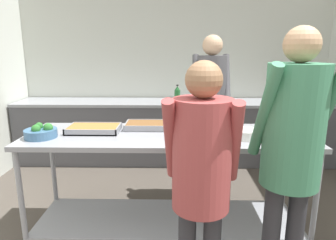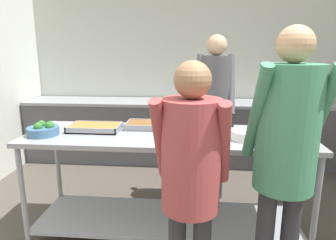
% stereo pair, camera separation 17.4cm
% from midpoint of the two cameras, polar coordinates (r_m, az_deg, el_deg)
% --- Properties ---
extents(wall_rear, '(4.71, 0.06, 2.65)m').
position_cam_midpoint_polar(wall_rear, '(4.65, 0.22, 9.50)').
color(wall_rear, silver).
rests_on(wall_rear, ground_plane).
extents(back_counter, '(4.55, 0.65, 0.90)m').
position_cam_midpoint_polar(back_counter, '(4.43, 0.15, -2.15)').
color(back_counter, '#4C4C51').
rests_on(back_counter, ground_plane).
extents(serving_counter, '(2.42, 0.75, 0.93)m').
position_cam_midpoint_polar(serving_counter, '(2.67, -1.93, -8.95)').
color(serving_counter, gray).
rests_on(serving_counter, ground_plane).
extents(broccoli_bowl, '(0.26, 0.26, 0.12)m').
position_cam_midpoint_polar(broccoli_bowl, '(2.70, -24.76, -2.17)').
color(broccoli_bowl, '#3D668C').
rests_on(broccoli_bowl, serving_counter).
extents(serving_tray_roast, '(0.45, 0.28, 0.05)m').
position_cam_midpoint_polar(serving_tray_roast, '(2.73, -15.71, -1.68)').
color(serving_tray_roast, gray).
rests_on(serving_tray_roast, serving_counter).
extents(serving_tray_greens, '(0.40, 0.27, 0.05)m').
position_cam_midpoint_polar(serving_tray_greens, '(2.76, -5.79, -1.08)').
color(serving_tray_greens, gray).
rests_on(serving_tray_greens, serving_counter).
extents(sauce_pan, '(0.45, 0.31, 0.09)m').
position_cam_midpoint_polar(sauce_pan, '(2.56, 3.98, -1.59)').
color(sauce_pan, gray).
rests_on(sauce_pan, serving_counter).
extents(plate_stack, '(0.23, 0.23, 0.07)m').
position_cam_midpoint_polar(plate_stack, '(2.50, 12.71, -2.62)').
color(plate_stack, white).
rests_on(plate_stack, serving_counter).
extents(serving_tray_vegetables, '(0.38, 0.27, 0.05)m').
position_cam_midpoint_polar(serving_tray_vegetables, '(2.69, 19.38, -2.16)').
color(serving_tray_vegetables, gray).
rests_on(serving_tray_vegetables, serving_counter).
extents(guest_serving_left, '(0.47, 0.35, 1.59)m').
position_cam_midpoint_polar(guest_serving_left, '(1.77, 3.59, -8.74)').
color(guest_serving_left, '#2D2D33').
rests_on(guest_serving_left, ground_plane).
extents(guest_serving_right, '(0.48, 0.38, 1.77)m').
position_cam_midpoint_polar(guest_serving_right, '(1.94, 20.27, -3.67)').
color(guest_serving_right, '#2D2D33').
rests_on(guest_serving_right, ground_plane).
extents(cook_behind_counter, '(0.40, 0.34, 1.78)m').
position_cam_midpoint_polar(cook_behind_counter, '(3.21, 6.62, 4.05)').
color(cook_behind_counter, '#2D2D33').
rests_on(cook_behind_counter, ground_plane).
extents(water_bottle, '(0.08, 0.08, 0.24)m').
position_cam_midpoint_polar(water_bottle, '(4.33, 0.64, 5.03)').
color(water_bottle, '#23602D').
rests_on(water_bottle, back_counter).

